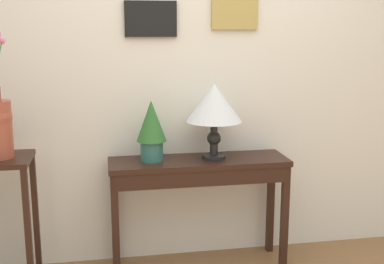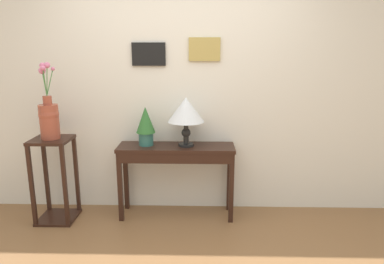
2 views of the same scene
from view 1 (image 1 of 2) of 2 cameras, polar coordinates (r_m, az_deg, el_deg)
back_wall_with_art at (r=3.35m, az=0.52°, el=8.65°), size 9.00×0.13×2.80m
console_table at (r=3.20m, az=0.86°, el=-5.41°), size 1.17×0.34×0.76m
table_lamp at (r=3.14m, az=2.62°, el=3.15°), size 0.36×0.36×0.49m
potted_plant_on_console at (r=3.12m, az=-4.77°, el=0.50°), size 0.19×0.19×0.39m
pedestal_stand_left at (r=3.19m, az=-21.10°, el=-10.28°), size 0.37×0.37×0.86m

